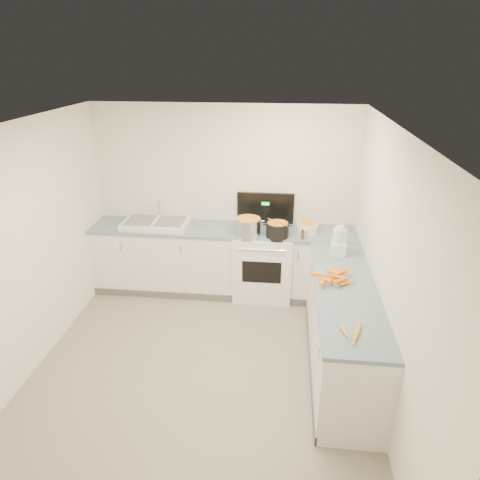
# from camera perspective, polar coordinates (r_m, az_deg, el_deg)

# --- Properties ---
(floor) EXTENTS (3.50, 4.00, 0.00)m
(floor) POSITION_cam_1_polar(r_m,az_deg,el_deg) (4.71, -5.31, -17.16)
(floor) COLOR gray
(floor) RESTS_ON ground
(ceiling) EXTENTS (3.50, 4.00, 0.00)m
(ceiling) POSITION_cam_1_polar(r_m,az_deg,el_deg) (3.61, -6.85, 14.39)
(ceiling) COLOR white
(ceiling) RESTS_ON ground
(wall_back) EXTENTS (3.50, 0.00, 2.50)m
(wall_back) POSITION_cam_1_polar(r_m,az_deg,el_deg) (5.82, -1.99, 5.50)
(wall_back) COLOR white
(wall_back) RESTS_ON ground
(wall_front) EXTENTS (3.50, 0.00, 2.50)m
(wall_front) POSITION_cam_1_polar(r_m,az_deg,el_deg) (2.48, -16.33, -25.07)
(wall_front) COLOR white
(wall_front) RESTS_ON ground
(wall_left) EXTENTS (0.00, 4.00, 2.50)m
(wall_left) POSITION_cam_1_polar(r_m,az_deg,el_deg) (4.68, -27.48, -2.09)
(wall_left) COLOR white
(wall_left) RESTS_ON ground
(wall_right) EXTENTS (0.00, 4.00, 2.50)m
(wall_right) POSITION_cam_1_polar(r_m,az_deg,el_deg) (4.04, 19.19, -4.58)
(wall_right) COLOR white
(wall_right) RESTS_ON ground
(counter_back) EXTENTS (3.50, 0.62, 0.94)m
(counter_back) POSITION_cam_1_polar(r_m,az_deg,el_deg) (5.85, -2.29, -2.70)
(counter_back) COLOR white
(counter_back) RESTS_ON ground
(counter_right) EXTENTS (0.62, 2.20, 0.94)m
(counter_right) POSITION_cam_1_polar(r_m,az_deg,el_deg) (4.63, 13.45, -11.22)
(counter_right) COLOR white
(counter_right) RESTS_ON ground
(stove) EXTENTS (0.76, 0.65, 1.36)m
(stove) POSITION_cam_1_polar(r_m,az_deg,el_deg) (5.78, 3.09, -2.99)
(stove) COLOR white
(stove) RESTS_ON ground
(sink) EXTENTS (0.86, 0.52, 0.31)m
(sink) POSITION_cam_1_polar(r_m,az_deg,el_deg) (5.83, -11.16, 2.24)
(sink) COLOR white
(sink) RESTS_ON counter_back
(steel_pot) EXTENTS (0.41, 0.41, 0.24)m
(steel_pot) POSITION_cam_1_polar(r_m,az_deg,el_deg) (5.41, 1.08, 1.70)
(steel_pot) COLOR silver
(steel_pot) RESTS_ON stove
(black_pot) EXTENTS (0.35, 0.35, 0.20)m
(black_pot) POSITION_cam_1_polar(r_m,az_deg,el_deg) (5.39, 5.01, 1.28)
(black_pot) COLOR black
(black_pot) RESTS_ON stove
(wooden_spoon) EXTENTS (0.26, 0.25, 0.01)m
(wooden_spoon) POSITION_cam_1_polar(r_m,az_deg,el_deg) (5.35, 5.05, 2.38)
(wooden_spoon) COLOR #AD7A47
(wooden_spoon) RESTS_ON black_pot
(mixing_bowl) EXTENTS (0.34, 0.34, 0.12)m
(mixing_bowl) POSITION_cam_1_polar(r_m,az_deg,el_deg) (5.57, 8.97, 1.61)
(mixing_bowl) COLOR white
(mixing_bowl) RESTS_ON counter_back
(extract_bottle) EXTENTS (0.04, 0.04, 0.10)m
(extract_bottle) POSITION_cam_1_polar(r_m,az_deg,el_deg) (5.37, 8.34, 0.64)
(extract_bottle) COLOR #593319
(extract_bottle) RESTS_ON counter_back
(spice_jar) EXTENTS (0.05, 0.05, 0.09)m
(spice_jar) POSITION_cam_1_polar(r_m,az_deg,el_deg) (5.45, 8.72, 0.92)
(spice_jar) COLOR #E5B266
(spice_jar) RESTS_ON counter_back
(food_processor) EXTENTS (0.18, 0.22, 0.34)m
(food_processor) POSITION_cam_1_polar(r_m,az_deg,el_deg) (5.02, 13.04, -0.25)
(food_processor) COLOR white
(food_processor) RESTS_ON counter_right
(carrot_pile) EXTENTS (0.48, 0.39, 0.09)m
(carrot_pile) POSITION_cam_1_polar(r_m,az_deg,el_deg) (4.48, 12.58, -4.81)
(carrot_pile) COLOR orange
(carrot_pile) RESTS_ON counter_right
(peeled_carrots) EXTENTS (0.19, 0.31, 0.04)m
(peeled_carrots) POSITION_cam_1_polar(r_m,az_deg,el_deg) (3.71, 14.88, -12.00)
(peeled_carrots) COLOR orange
(peeled_carrots) RESTS_ON counter_right
(peelings) EXTENTS (0.23, 0.29, 0.01)m
(peelings) POSITION_cam_1_polar(r_m,az_deg,el_deg) (5.89, -12.87, 2.73)
(peelings) COLOR tan
(peelings) RESTS_ON sink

